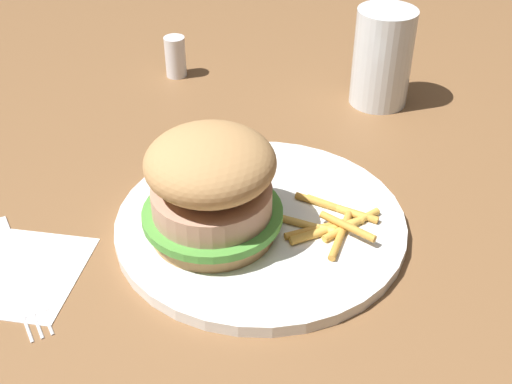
% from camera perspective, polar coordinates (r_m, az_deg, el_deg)
% --- Properties ---
extents(ground_plane, '(1.60, 1.60, 0.00)m').
position_cam_1_polar(ground_plane, '(0.64, 0.65, -1.96)').
color(ground_plane, brown).
extents(plate, '(0.28, 0.28, 0.01)m').
position_cam_1_polar(plate, '(0.62, 0.00, -2.69)').
color(plate, white).
rests_on(plate, ground_plane).
extents(sandwich, '(0.13, 0.13, 0.10)m').
position_cam_1_polar(sandwich, '(0.57, -3.97, 0.55)').
color(sandwich, tan).
rests_on(sandwich, plate).
extents(fries_pile, '(0.10, 0.10, 0.01)m').
position_cam_1_polar(fries_pile, '(0.61, 6.70, -2.72)').
color(fries_pile, gold).
rests_on(fries_pile, plate).
extents(napkin, '(0.11, 0.11, 0.00)m').
position_cam_1_polar(napkin, '(0.61, -20.26, -6.64)').
color(napkin, white).
rests_on(napkin, ground_plane).
extents(fork, '(0.15, 0.12, 0.00)m').
position_cam_1_polar(fork, '(0.61, -20.27, -6.55)').
color(fork, silver).
rests_on(fork, napkin).
extents(drink_glass, '(0.07, 0.07, 0.12)m').
position_cam_1_polar(drink_glass, '(0.83, 11.04, 11.21)').
color(drink_glass, silver).
rests_on(drink_glass, ground_plane).
extents(salt_shaker, '(0.03, 0.03, 0.06)m').
position_cam_1_polar(salt_shaker, '(0.90, -7.12, 11.76)').
color(salt_shaker, white).
rests_on(salt_shaker, ground_plane).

